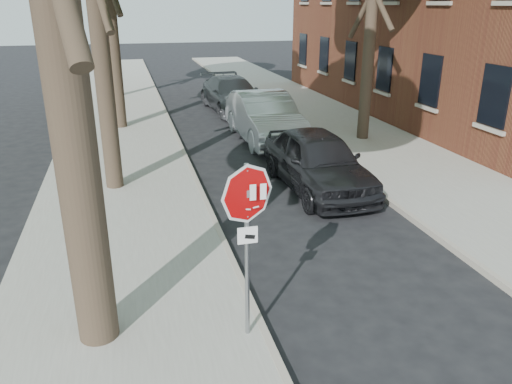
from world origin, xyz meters
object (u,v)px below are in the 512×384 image
(car_a, at_px, (318,161))
(stop_sign, at_px, (247,219))
(car_b, at_px, (265,117))
(car_c, at_px, (232,94))

(car_a, bearing_deg, stop_sign, -121.29)
(stop_sign, height_order, car_b, stop_sign)
(stop_sign, relative_size, car_b, 0.50)
(car_a, bearing_deg, car_c, 88.52)
(stop_sign, xyz_separation_m, car_a, (3.30, 5.76, -1.16))
(car_b, distance_m, car_c, 5.50)
(car_b, bearing_deg, stop_sign, -107.54)
(car_b, relative_size, car_c, 0.99)
(car_b, xyz_separation_m, car_c, (0.00, 5.50, -0.09))
(stop_sign, relative_size, car_c, 0.50)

